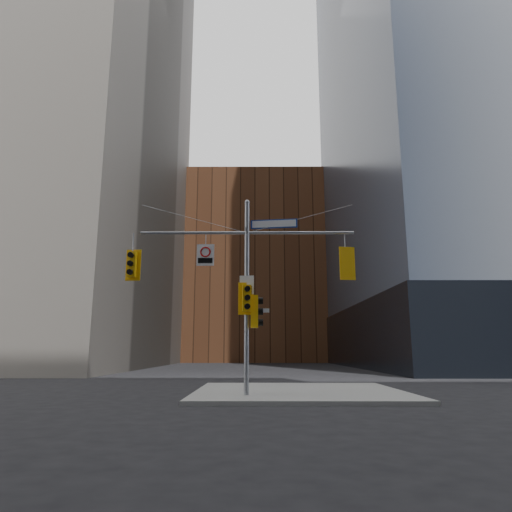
{
  "coord_description": "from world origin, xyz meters",
  "views": [
    {
      "loc": [
        0.4,
        -14.58,
        1.68
      ],
      "look_at": [
        0.34,
        2.0,
        5.11
      ],
      "focal_mm": 32.0,
      "sensor_mm": 36.0,
      "label": 1
    }
  ],
  "objects_px": {
    "signal_assembly": "(247,274)",
    "traffic_light_pole_front": "(247,298)",
    "regulatory_sign_arm": "(205,254)",
    "traffic_light_west_arm": "(132,264)",
    "street_sign_blade": "(274,224)",
    "traffic_light_pole_side": "(256,312)",
    "traffic_light_east_arm": "(346,264)"
  },
  "relations": [
    {
      "from": "street_sign_blade",
      "to": "regulatory_sign_arm",
      "type": "relative_size",
      "value": 2.17
    },
    {
      "from": "signal_assembly",
      "to": "street_sign_blade",
      "type": "height_order",
      "value": "signal_assembly"
    },
    {
      "from": "signal_assembly",
      "to": "traffic_light_west_arm",
      "type": "bearing_deg",
      "value": 179.83
    },
    {
      "from": "traffic_light_west_arm",
      "to": "traffic_light_pole_front",
      "type": "height_order",
      "value": "traffic_light_west_arm"
    },
    {
      "from": "traffic_light_pole_side",
      "to": "traffic_light_east_arm",
      "type": "bearing_deg",
      "value": -90.71
    },
    {
      "from": "signal_assembly",
      "to": "traffic_light_pole_side",
      "type": "distance_m",
      "value": 1.4
    },
    {
      "from": "street_sign_blade",
      "to": "traffic_light_pole_side",
      "type": "bearing_deg",
      "value": -172.92
    },
    {
      "from": "traffic_light_east_arm",
      "to": "regulatory_sign_arm",
      "type": "xyz_separation_m",
      "value": [
        -5.2,
        -0.02,
        0.38
      ]
    },
    {
      "from": "regulatory_sign_arm",
      "to": "signal_assembly",
      "type": "bearing_deg",
      "value": 2.15
    },
    {
      "from": "signal_assembly",
      "to": "regulatory_sign_arm",
      "type": "xyz_separation_m",
      "value": [
        -1.54,
        -0.02,
        0.76
      ]
    },
    {
      "from": "traffic_light_west_arm",
      "to": "traffic_light_pole_side",
      "type": "xyz_separation_m",
      "value": [
        4.59,
        -0.01,
        -1.75
      ]
    },
    {
      "from": "traffic_light_west_arm",
      "to": "regulatory_sign_arm",
      "type": "relative_size",
      "value": 1.46
    },
    {
      "from": "signal_assembly",
      "to": "street_sign_blade",
      "type": "bearing_deg",
      "value": 0.18
    },
    {
      "from": "signal_assembly",
      "to": "traffic_light_west_arm",
      "type": "xyz_separation_m",
      "value": [
        -4.27,
        0.01,
        0.38
      ]
    },
    {
      "from": "signal_assembly",
      "to": "traffic_light_pole_front",
      "type": "bearing_deg",
      "value": -90.21
    },
    {
      "from": "traffic_light_west_arm",
      "to": "traffic_light_east_arm",
      "type": "xyz_separation_m",
      "value": [
        7.92,
        -0.01,
        0.0
      ]
    },
    {
      "from": "signal_assembly",
      "to": "regulatory_sign_arm",
      "type": "relative_size",
      "value": 9.91
    },
    {
      "from": "traffic_light_pole_side",
      "to": "traffic_light_west_arm",
      "type": "bearing_deg",
      "value": 89.33
    },
    {
      "from": "signal_assembly",
      "to": "traffic_light_east_arm",
      "type": "distance_m",
      "value": 3.68
    },
    {
      "from": "traffic_light_west_arm",
      "to": "street_sign_blade",
      "type": "distance_m",
      "value": 5.5
    },
    {
      "from": "signal_assembly",
      "to": "traffic_light_pole_front",
      "type": "height_order",
      "value": "signal_assembly"
    },
    {
      "from": "traffic_light_pole_front",
      "to": "street_sign_blade",
      "type": "distance_m",
      "value": 3.03
    },
    {
      "from": "signal_assembly",
      "to": "street_sign_blade",
      "type": "xyz_separation_m",
      "value": [
        1.02,
        0.0,
        1.93
      ]
    },
    {
      "from": "traffic_light_west_arm",
      "to": "regulatory_sign_arm",
      "type": "distance_m",
      "value": 2.75
    },
    {
      "from": "traffic_light_pole_side",
      "to": "street_sign_blade",
      "type": "xyz_separation_m",
      "value": [
        0.69,
        -0.0,
        3.3
      ]
    },
    {
      "from": "traffic_light_pole_side",
      "to": "traffic_light_pole_front",
      "type": "bearing_deg",
      "value": 129.18
    },
    {
      "from": "traffic_light_west_arm",
      "to": "traffic_light_pole_side",
      "type": "bearing_deg",
      "value": 4.37
    },
    {
      "from": "traffic_light_east_arm",
      "to": "traffic_light_pole_side",
      "type": "distance_m",
      "value": 3.76
    },
    {
      "from": "traffic_light_east_arm",
      "to": "regulatory_sign_arm",
      "type": "bearing_deg",
      "value": -8.79
    },
    {
      "from": "traffic_light_pole_side",
      "to": "street_sign_blade",
      "type": "height_order",
      "value": "street_sign_blade"
    },
    {
      "from": "traffic_light_west_arm",
      "to": "street_sign_blade",
      "type": "xyz_separation_m",
      "value": [
        5.28,
        -0.01,
        1.55
      ]
    },
    {
      "from": "traffic_light_pole_side",
      "to": "traffic_light_pole_front",
      "type": "relative_size",
      "value": 1.0
    }
  ]
}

